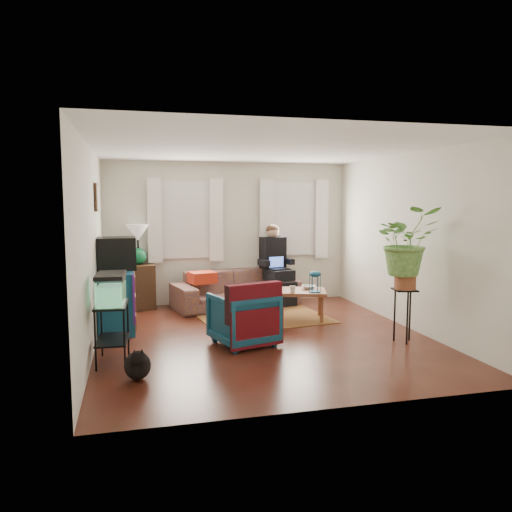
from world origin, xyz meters
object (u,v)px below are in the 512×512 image
object	(u,v)px
aquarium_stand	(112,333)
armchair	(243,316)
plant_stand	(404,316)
dresser	(117,300)
side_table	(139,286)
coffee_table	(289,305)
sofa	(236,283)

from	to	relation	value
aquarium_stand	armchair	distance (m)	1.70
aquarium_stand	plant_stand	distance (m)	3.78
dresser	aquarium_stand	size ratio (longest dim) A/B	1.41
side_table	aquarium_stand	size ratio (longest dim) A/B	1.11
armchair	coffee_table	xyz separation A→B (m)	(1.01, 1.18, -0.14)
side_table	plant_stand	distance (m)	4.60
sofa	coffee_table	xyz separation A→B (m)	(0.62, -1.15, -0.20)
side_table	plant_stand	bearing A→B (deg)	-41.84
sofa	coffee_table	bearing A→B (deg)	-74.14
side_table	dresser	distance (m)	1.52
aquarium_stand	dresser	bearing A→B (deg)	93.31
aquarium_stand	plant_stand	world-z (taller)	plant_stand
coffee_table	dresser	bearing A→B (deg)	-162.50
sofa	dresser	bearing A→B (deg)	-162.74
armchair	sofa	bearing A→B (deg)	-116.27
sofa	aquarium_stand	size ratio (longest dim) A/B	3.17
sofa	aquarium_stand	bearing A→B (deg)	-139.67
dresser	aquarium_stand	bearing A→B (deg)	-91.10
sofa	armchair	world-z (taller)	sofa
coffee_table	plant_stand	world-z (taller)	plant_stand
side_table	dresser	bearing A→B (deg)	-102.89
aquarium_stand	armchair	bearing A→B (deg)	16.35
side_table	coffee_table	world-z (taller)	side_table
sofa	plant_stand	bearing A→B (deg)	-70.33
sofa	armchair	distance (m)	2.36
dresser	armchair	bearing A→B (deg)	-35.97
dresser	coffee_table	bearing A→B (deg)	-0.43
dresser	sofa	bearing A→B (deg)	29.11
armchair	side_table	bearing A→B (deg)	-80.61
dresser	armchair	xyz separation A→B (m)	(1.65, -1.16, -0.06)
aquarium_stand	plant_stand	size ratio (longest dim) A/B	0.97
sofa	plant_stand	size ratio (longest dim) A/B	3.07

